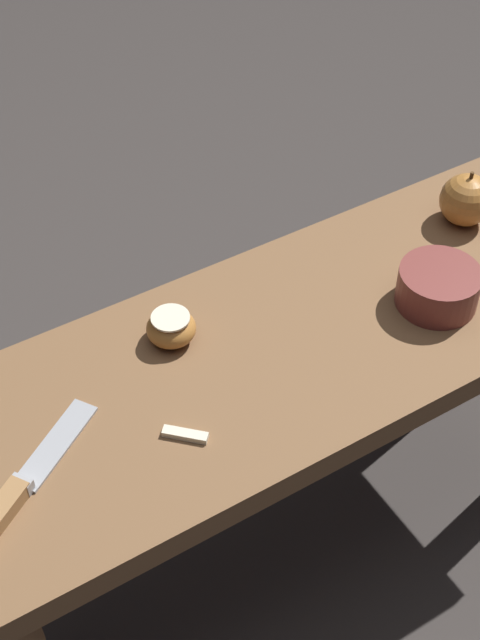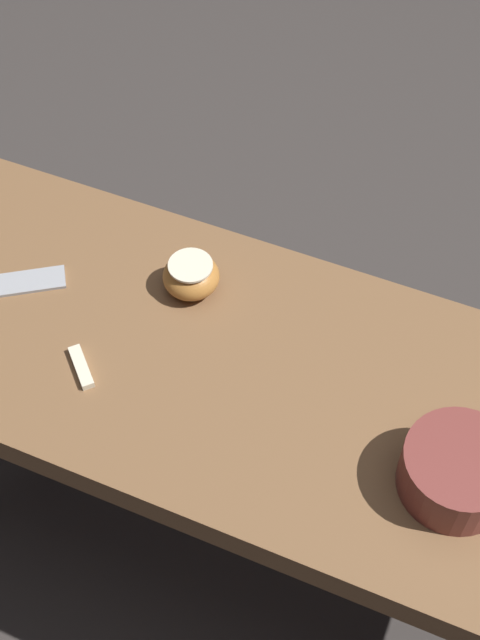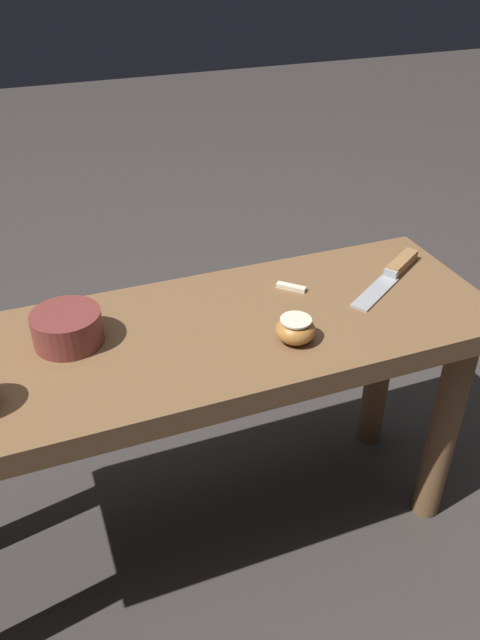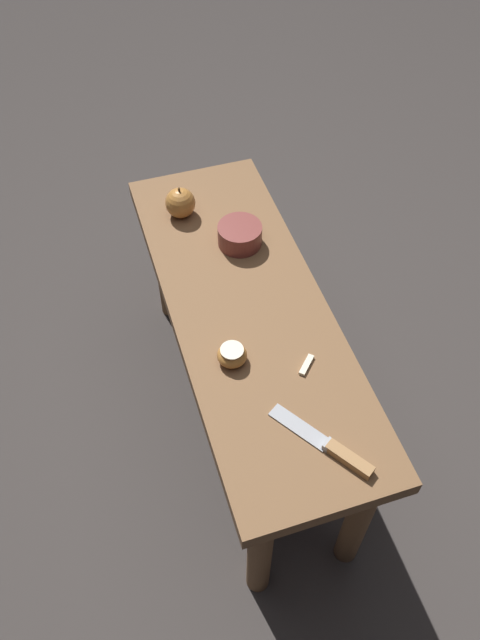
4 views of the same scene
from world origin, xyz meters
name	(u,v)px [view 2 (image 2 of 4)]	position (x,y,z in m)	size (l,w,h in m)	color
ground_plane	(267,562)	(0.00, 0.00, 0.00)	(8.00, 8.00, 0.00)	#383330
wooden_bench	(275,425)	(0.00, 0.00, 0.41)	(1.02, 0.35, 0.50)	brown
apple_cut	(191,276)	(-0.14, 0.08, 0.52)	(0.06, 0.06, 0.04)	#B27233
apple_slice_near_knife	(81,367)	(-0.20, -0.07, 0.50)	(0.05, 0.05, 0.01)	beige
bowl	(457,471)	(0.20, -0.04, 0.52)	(0.11, 0.11, 0.05)	brown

